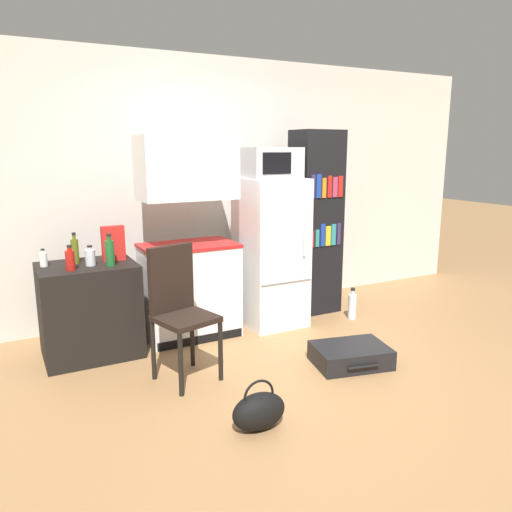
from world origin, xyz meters
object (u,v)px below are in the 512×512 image
object	(u,v)px
bottle_ketchup_red	(70,260)
bottle_milk_white	(43,259)
water_bottle_front	(352,306)
microwave	(271,163)
side_table	(90,310)
handbag	(259,411)
kitchen_hutch	(189,248)
bottle_green_tall	(110,252)
cereal_box	(113,243)
refrigerator	(271,252)
chair	(178,302)
bottle_clear_short	(90,257)
bookshelf	(315,223)
suitcase_large_flat	(351,355)
bottle_olive_oil	(75,250)

from	to	relation	value
bottle_ketchup_red	bottle_milk_white	distance (m)	0.30
water_bottle_front	microwave	bearing A→B (deg)	159.56
side_table	handbag	bearing A→B (deg)	-67.14
kitchen_hutch	bottle_green_tall	xyz separation A→B (m)	(-0.75, -0.18, 0.07)
side_table	water_bottle_front	xyz separation A→B (m)	(2.57, -0.31, -0.26)
side_table	bottle_milk_white	world-z (taller)	bottle_milk_white
microwave	handbag	world-z (taller)	microwave
side_table	cereal_box	xyz separation A→B (m)	(0.24, 0.05, 0.55)
refrigerator	microwave	bearing A→B (deg)	-107.78
refrigerator	chair	xyz separation A→B (m)	(-1.22, -0.74, -0.13)
bottle_ketchup_red	water_bottle_front	size ratio (longest dim) A/B	0.62
cereal_box	bottle_clear_short	bearing A→B (deg)	-154.26
side_table	water_bottle_front	world-z (taller)	side_table
bottle_ketchup_red	bottle_clear_short	size ratio (longest dim) A/B	1.21
bottle_milk_white	bookshelf	bearing A→B (deg)	0.65
refrigerator	bottle_ketchup_red	bearing A→B (deg)	-175.55
bottle_milk_white	handbag	size ratio (longest dim) A/B	0.41
refrigerator	chair	bearing A→B (deg)	-148.86
bottle_clear_short	suitcase_large_flat	distance (m)	2.29
kitchen_hutch	bottle_olive_oil	bearing A→B (deg)	176.97
refrigerator	bottle_milk_white	xyz separation A→B (m)	(-2.08, 0.09, 0.13)
handbag	bottle_clear_short	bearing A→B (deg)	112.77
bookshelf	bottle_olive_oil	xyz separation A→B (m)	(-2.44, -0.02, -0.06)
refrigerator	handbag	xyz separation A→B (m)	(-1.04, -1.70, -0.61)
side_table	bottle_milk_white	bearing A→B (deg)	164.92
suitcase_large_flat	water_bottle_front	distance (m)	1.16
refrigerator	bottle_olive_oil	size ratio (longest dim) A/B	5.61
bottle_clear_short	water_bottle_front	bearing A→B (deg)	-5.73
microwave	bookshelf	world-z (taller)	bookshelf
kitchen_hutch	bookshelf	size ratio (longest dim) A/B	0.96
bottle_ketchup_red	handbag	world-z (taller)	bottle_ketchup_red
kitchen_hutch	bottle_olive_oil	world-z (taller)	kitchen_hutch
cereal_box	bookshelf	bearing A→B (deg)	1.89
bottle_clear_short	handbag	xyz separation A→B (m)	(0.69, -1.65, -0.74)
microwave	bottle_green_tall	xyz separation A→B (m)	(-1.59, -0.13, -0.70)
bottle_milk_white	water_bottle_front	xyz separation A→B (m)	(2.88, -0.40, -0.72)
microwave	suitcase_large_flat	world-z (taller)	microwave
bottle_milk_white	bottle_olive_oil	world-z (taller)	bottle_olive_oil
bottle_milk_white	water_bottle_front	world-z (taller)	bottle_milk_white
bookshelf	suitcase_large_flat	distance (m)	1.68
bottle_olive_oil	water_bottle_front	bearing A→B (deg)	-8.70
cereal_box	water_bottle_front	xyz separation A→B (m)	(2.33, -0.36, -0.81)
refrigerator	bookshelf	xyz separation A→B (m)	(0.61, 0.12, 0.23)
bookshelf	side_table	bearing A→B (deg)	-177.19
bottle_olive_oil	handbag	world-z (taller)	bottle_olive_oil
bottle_milk_white	cereal_box	distance (m)	0.57
bottle_ketchup_red	cereal_box	distance (m)	0.44
bottle_ketchup_red	suitcase_large_flat	world-z (taller)	bottle_ketchup_red
cereal_box	bottle_green_tall	bearing A→B (deg)	-110.67
refrigerator	suitcase_large_flat	bearing A→B (deg)	-86.13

